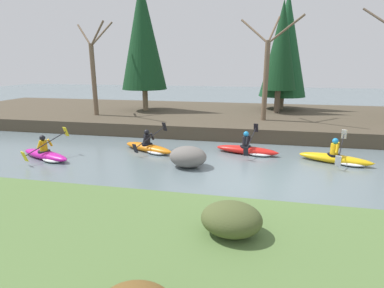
{
  "coord_description": "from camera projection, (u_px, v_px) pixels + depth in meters",
  "views": [
    {
      "loc": [
        -0.31,
        -9.65,
        3.8
      ],
      "look_at": [
        -2.75,
        2.31,
        0.55
      ],
      "focal_mm": 28.0,
      "sensor_mm": 36.0,
      "label": 1
    }
  ],
  "objects": [
    {
      "name": "ground_plane",
      "position": [
        258.0,
        181.0,
        10.05
      ],
      "size": [
        90.0,
        90.0,
        0.0
      ],
      "primitive_type": "plane",
      "color": "slate"
    },
    {
      "name": "riverbank_far",
      "position": [
        257.0,
        118.0,
        19.73
      ],
      "size": [
        44.0,
        10.55,
        0.71
      ],
      "color": "#4C4233",
      "rests_on": "ground"
    },
    {
      "name": "conifer_tree_far_left",
      "position": [
        143.0,
        35.0,
        19.63
      ],
      "size": [
        3.04,
        3.04,
        8.46
      ],
      "color": "#7A664C",
      "rests_on": "riverbank_far"
    },
    {
      "name": "conifer_tree_left",
      "position": [
        281.0,
        46.0,
        18.9
      ],
      "size": [
        2.2,
        2.2,
        6.99
      ],
      "color": "brown",
      "rests_on": "riverbank_far"
    },
    {
      "name": "conifer_tree_mid_left",
      "position": [
        285.0,
        46.0,
        20.37
      ],
      "size": [
        3.2,
        3.2,
        7.74
      ],
      "color": "#7A664C",
      "rests_on": "riverbank_far"
    },
    {
      "name": "bare_tree_upstream",
      "position": [
        94.0,
        71.0,
        18.29
      ],
      "size": [
        3.17,
        3.13,
        5.72
      ],
      "color": "brown",
      "rests_on": "riverbank_far"
    },
    {
      "name": "bare_tree_mid_upstream",
      "position": [
        267.0,
        71.0,
        16.55
      ],
      "size": [
        3.21,
        3.17,
        5.78
      ],
      "color": "brown",
      "rests_on": "riverbank_far"
    },
    {
      "name": "shrub_clump_third",
      "position": [
        231.0,
        219.0,
        5.83
      ],
      "size": [
        1.2,
        1.0,
        0.65
      ],
      "color": "#4C562D",
      "rests_on": "riverbank_near"
    },
    {
      "name": "kayaker_lead",
      "position": [
        338.0,
        158.0,
        11.84
      ],
      "size": [
        2.75,
        2.02,
        1.2
      ],
      "rotation": [
        0.0,
        0.0,
        -0.32
      ],
      "color": "yellow",
      "rests_on": "ground"
    },
    {
      "name": "kayaker_middle",
      "position": [
        249.0,
        150.0,
        13.05
      ],
      "size": [
        2.79,
        2.06,
        1.2
      ],
      "rotation": [
        0.0,
        0.0,
        -0.2
      ],
      "color": "red",
      "rests_on": "ground"
    },
    {
      "name": "kayaker_trailing",
      "position": [
        150.0,
        147.0,
        13.4
      ],
      "size": [
        2.71,
        1.96,
        1.2
      ],
      "rotation": [
        0.0,
        0.0,
        -0.42
      ],
      "color": "orange",
      "rests_on": "ground"
    },
    {
      "name": "kayaker_far_back",
      "position": [
        47.0,
        155.0,
        12.33
      ],
      "size": [
        2.74,
        2.01,
        1.2
      ],
      "rotation": [
        0.0,
        0.0,
        -0.35
      ],
      "color": "#C61999",
      "rests_on": "ground"
    },
    {
      "name": "boulder_midstream",
      "position": [
        188.0,
        157.0,
        11.38
      ],
      "size": [
        1.43,
        1.12,
        0.81
      ],
      "color": "slate",
      "rests_on": "ground"
    }
  ]
}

